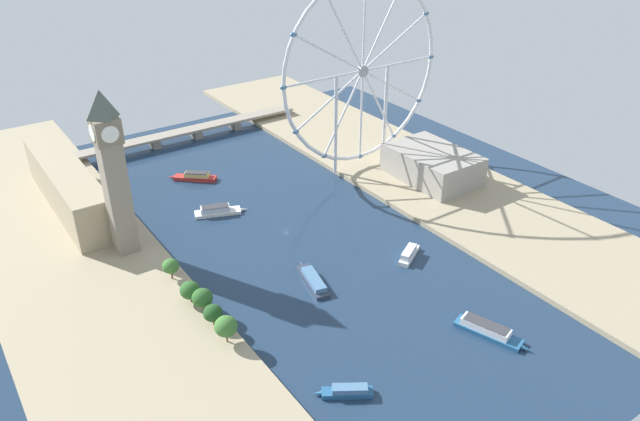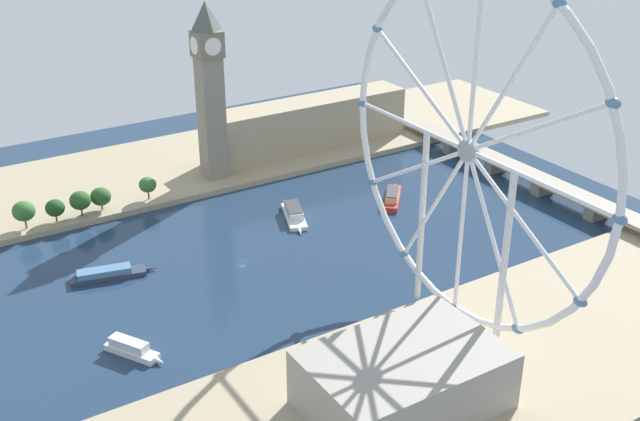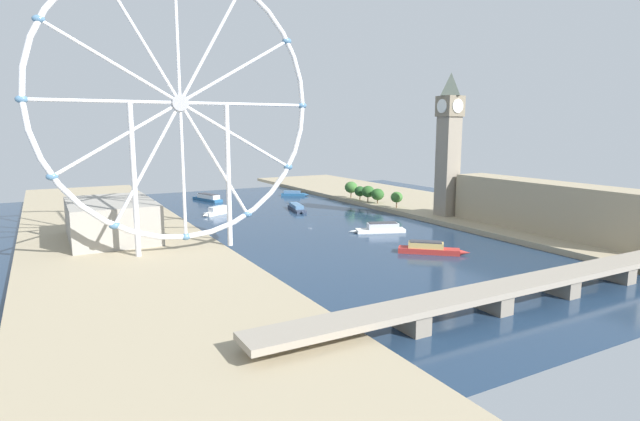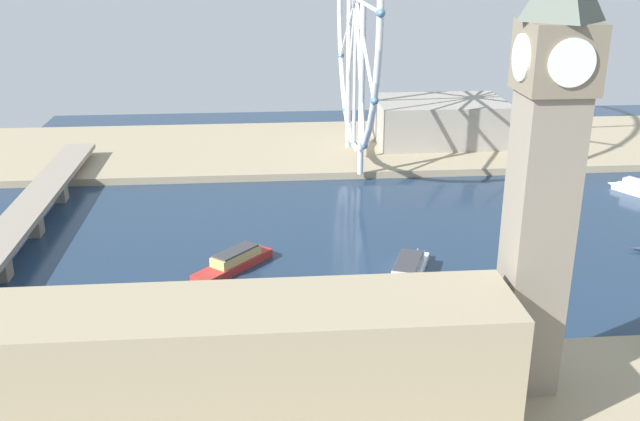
{
  "view_description": "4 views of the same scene",
  "coord_description": "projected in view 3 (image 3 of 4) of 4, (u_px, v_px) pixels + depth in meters",
  "views": [
    {
      "loc": [
        -161.23,
        -268.31,
        186.77
      ],
      "look_at": [
        17.23,
        -10.48,
        12.33
      ],
      "focal_mm": 34.43,
      "sensor_mm": 36.0,
      "label": 1
    },
    {
      "loc": [
        270.29,
        -129.78,
        165.25
      ],
      "look_at": [
        -9.78,
        45.64,
        8.83
      ],
      "focal_mm": 44.36,
      "sensor_mm": 36.0,
      "label": 2
    },
    {
      "loc": [
        144.92,
        275.61,
        60.27
      ],
      "look_at": [
        -13.11,
        -11.18,
        6.23
      ],
      "focal_mm": 28.44,
      "sensor_mm": 36.0,
      "label": 3
    },
    {
      "loc": [
        -218.7,
        83.16,
        93.83
      ],
      "look_at": [
        -2.2,
        64.91,
        13.06
      ],
      "focal_mm": 41.07,
      "sensor_mm": 36.0,
      "label": 4
    }
  ],
  "objects": [
    {
      "name": "tour_boat_3",
      "position": [
        429.0,
        249.0,
        244.27
      ],
      "size": [
        28.66,
        25.99,
        5.92
      ],
      "rotation": [
        0.0,
        0.0,
        2.42
      ],
      "color": "#B22D28",
      "rests_on": "ground_plane"
    },
    {
      "name": "tree_row_embankment",
      "position": [
        368.0,
        192.0,
        392.67
      ],
      "size": [
        11.57,
        68.88,
        13.34
      ],
      "color": "#513823",
      "rests_on": "riverbank_left"
    },
    {
      "name": "tour_boat_4",
      "position": [
        381.0,
        228.0,
        293.5
      ],
      "size": [
        32.72,
        17.76,
        5.71
      ],
      "rotation": [
        0.0,
        0.0,
        5.92
      ],
      "color": "white",
      "rests_on": "ground_plane"
    },
    {
      "name": "tour_boat_0",
      "position": [
        217.0,
        211.0,
        352.66
      ],
      "size": [
        23.3,
        15.78,
        5.72
      ],
      "rotation": [
        0.0,
        0.0,
        0.53
      ],
      "color": "white",
      "rests_on": "ground_plane"
    },
    {
      "name": "tour_boat_1",
      "position": [
        297.0,
        208.0,
        371.03
      ],
      "size": [
        13.84,
        35.68,
        4.41
      ],
      "rotation": [
        0.0,
        0.0,
        1.35
      ],
      "color": "#2D384C",
      "rests_on": "ground_plane"
    },
    {
      "name": "tour_boat_5",
      "position": [
        208.0,
        198.0,
        418.6
      ],
      "size": [
        17.56,
        36.62,
        5.84
      ],
      "rotation": [
        0.0,
        0.0,
        5.03
      ],
      "color": "#235684",
      "rests_on": "ground_plane"
    },
    {
      "name": "ground_plane",
      "position": [
        310.0,
        224.0,
        316.99
      ],
      "size": [
        397.96,
        397.96,
        0.0
      ],
      "primitive_type": "plane",
      "color": "#1E334C"
    },
    {
      "name": "clock_tower",
      "position": [
        449.0,
        142.0,
        325.67
      ],
      "size": [
        14.22,
        14.22,
        91.25
      ],
      "color": "gray",
      "rests_on": "riverbank_left"
    },
    {
      "name": "ferris_wheel",
      "position": [
        180.0,
        104.0,
        226.85
      ],
      "size": [
        127.63,
        3.2,
        131.02
      ],
      "color": "silver",
      "rests_on": "riverbank_right"
    },
    {
      "name": "riverbank_left",
      "position": [
        448.0,
        208.0,
        371.02
      ],
      "size": [
        90.0,
        520.0,
        3.0
      ],
      "primitive_type": "cube",
      "color": "tan",
      "rests_on": "ground_plane"
    },
    {
      "name": "riverside_hall",
      "position": [
        111.0,
        220.0,
        261.8
      ],
      "size": [
        40.81,
        60.33,
        19.83
      ],
      "primitive_type": "cube",
      "color": "gray",
      "rests_on": "riverbank_right"
    },
    {
      "name": "river_bridge",
      "position": [
        530.0,
        285.0,
        175.04
      ],
      "size": [
        209.96,
        12.68,
        8.19
      ],
      "color": "gray",
      "rests_on": "ground_plane"
    },
    {
      "name": "tour_boat_2",
      "position": [
        293.0,
        194.0,
        448.46
      ],
      "size": [
        22.49,
        16.5,
        4.55
      ],
      "rotation": [
        0.0,
        0.0,
        2.56
      ],
      "color": "#235684",
      "rests_on": "ground_plane"
    },
    {
      "name": "parliament_block",
      "position": [
        547.0,
        207.0,
        278.99
      ],
      "size": [
        22.0,
        117.42,
        27.58
      ],
      "primitive_type": "cube",
      "color": "tan",
      "rests_on": "riverbank_left"
    },
    {
      "name": "riverbank_right",
      "position": [
        116.0,
        242.0,
        262.48
      ],
      "size": [
        90.0,
        520.0,
        3.0
      ],
      "primitive_type": "cube",
      "color": "tan",
      "rests_on": "ground_plane"
    }
  ]
}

